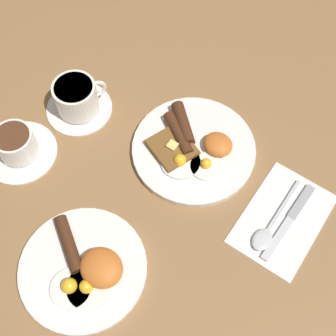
{
  "coord_description": "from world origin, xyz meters",
  "views": [
    {
      "loc": [
        -0.27,
        0.41,
        0.86
      ],
      "look_at": [
        0.01,
        0.08,
        0.03
      ],
      "focal_mm": 50.0,
      "sensor_mm": 36.0,
      "label": 1
    }
  ],
  "objects_px": {
    "breakfast_plate_far": "(86,269)",
    "spoon": "(267,232)",
    "knife": "(291,217)",
    "teacup_near": "(77,99)",
    "breakfast_plate_near": "(192,148)",
    "teacup_far": "(17,146)"
  },
  "relations": [
    {
      "from": "teacup_far",
      "to": "spoon",
      "type": "bearing_deg",
      "value": -160.11
    },
    {
      "from": "breakfast_plate_far",
      "to": "spoon",
      "type": "height_order",
      "value": "breakfast_plate_far"
    },
    {
      "from": "knife",
      "to": "teacup_far",
      "type": "bearing_deg",
      "value": -68.78
    },
    {
      "from": "knife",
      "to": "spoon",
      "type": "bearing_deg",
      "value": -22.34
    },
    {
      "from": "breakfast_plate_near",
      "to": "teacup_near",
      "type": "bearing_deg",
      "value": 16.12
    },
    {
      "from": "breakfast_plate_far",
      "to": "spoon",
      "type": "distance_m",
      "value": 0.35
    },
    {
      "from": "teacup_near",
      "to": "knife",
      "type": "relative_size",
      "value": 0.78
    },
    {
      "from": "teacup_near",
      "to": "spoon",
      "type": "bearing_deg",
      "value": -177.47
    },
    {
      "from": "breakfast_plate_near",
      "to": "teacup_near",
      "type": "xyz_separation_m",
      "value": [
        0.26,
        0.07,
        0.02
      ]
    },
    {
      "from": "teacup_far",
      "to": "breakfast_plate_near",
      "type": "bearing_deg",
      "value": -139.66
    },
    {
      "from": "teacup_far",
      "to": "spoon",
      "type": "distance_m",
      "value": 0.53
    },
    {
      "from": "teacup_near",
      "to": "breakfast_plate_near",
      "type": "bearing_deg",
      "value": -163.88
    },
    {
      "from": "knife",
      "to": "spoon",
      "type": "height_order",
      "value": "spoon"
    },
    {
      "from": "teacup_near",
      "to": "knife",
      "type": "xyz_separation_m",
      "value": [
        -0.5,
        -0.08,
        -0.03
      ]
    },
    {
      "from": "breakfast_plate_far",
      "to": "knife",
      "type": "distance_m",
      "value": 0.41
    },
    {
      "from": "breakfast_plate_near",
      "to": "teacup_near",
      "type": "relative_size",
      "value": 1.78
    },
    {
      "from": "breakfast_plate_far",
      "to": "teacup_far",
      "type": "relative_size",
      "value": 1.54
    },
    {
      "from": "knife",
      "to": "teacup_near",
      "type": "bearing_deg",
      "value": -84.54
    },
    {
      "from": "breakfast_plate_far",
      "to": "teacup_near",
      "type": "distance_m",
      "value": 0.37
    },
    {
      "from": "breakfast_plate_far",
      "to": "teacup_far",
      "type": "distance_m",
      "value": 0.3
    },
    {
      "from": "breakfast_plate_near",
      "to": "knife",
      "type": "height_order",
      "value": "breakfast_plate_near"
    },
    {
      "from": "teacup_near",
      "to": "knife",
      "type": "distance_m",
      "value": 0.51
    }
  ]
}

